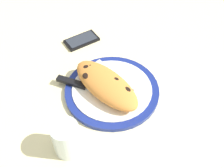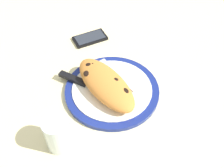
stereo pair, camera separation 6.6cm
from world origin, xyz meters
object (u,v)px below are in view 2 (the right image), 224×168
(knife, at_px, (82,83))
(smartphone, at_px, (90,38))
(calzone, at_px, (106,84))
(plate, at_px, (112,90))
(water_glass, at_px, (58,135))
(fork, at_px, (114,72))

(knife, relative_size, smartphone, 1.75)
(calzone, height_order, knife, calzone)
(plate, height_order, water_glass, water_glass)
(plate, height_order, fork, fork)
(calzone, height_order, water_glass, water_glass)
(calzone, height_order, smartphone, calzone)
(fork, height_order, water_glass, water_glass)
(plate, distance_m, smartphone, 0.27)
(calzone, distance_m, smartphone, 0.27)
(calzone, xyz_separation_m, smartphone, (0.21, -0.16, -0.04))
(plate, height_order, smartphone, plate)
(fork, distance_m, water_glass, 0.29)
(calzone, relative_size, water_glass, 2.59)
(fork, distance_m, smartphone, 0.20)
(fork, xyz_separation_m, knife, (0.05, 0.10, 0.00))
(smartphone, height_order, water_glass, water_glass)
(knife, distance_m, smartphone, 0.23)
(plate, xyz_separation_m, calzone, (0.01, 0.02, 0.04))
(smartphone, xyz_separation_m, water_glass, (-0.23, 0.37, 0.04))
(fork, xyz_separation_m, water_glass, (-0.04, 0.28, 0.03))
(plate, relative_size, fork, 1.73)
(fork, relative_size, knife, 0.71)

